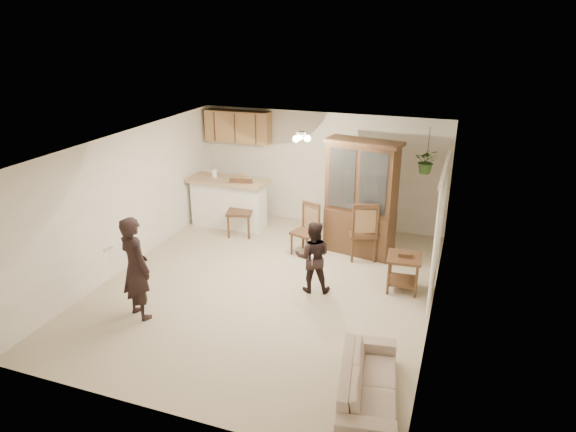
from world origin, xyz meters
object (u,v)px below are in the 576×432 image
(chair_hutch_left, at_px, (305,240))
(adult, at_px, (135,264))
(child, at_px, (313,254))
(chair_hutch_right, at_px, (362,242))
(sofa, at_px, (369,375))
(chair_bar, at_px, (240,220))
(side_table, at_px, (403,272))
(china_hutch, at_px, (361,199))

(chair_hutch_left, bearing_deg, adult, -100.71)
(child, xyz_separation_m, chair_hutch_right, (0.52, 1.56, -0.34))
(sofa, bearing_deg, chair_hutch_left, 19.13)
(chair_hutch_right, bearing_deg, chair_bar, -24.62)
(chair_hutch_right, bearing_deg, chair_hutch_left, -8.63)
(adult, bearing_deg, side_table, -125.96)
(chair_bar, xyz_separation_m, chair_hutch_right, (2.69, -0.24, 0.00))
(sofa, xyz_separation_m, side_table, (0.01, 2.92, -0.04))
(china_hutch, bearing_deg, child, -92.57)
(adult, height_order, chair_hutch_right, adult)
(china_hutch, height_order, chair_bar, china_hutch)
(adult, height_order, china_hutch, china_hutch)
(china_hutch, bearing_deg, sofa, -66.02)
(adult, relative_size, chair_hutch_right, 1.52)
(china_hutch, relative_size, chair_hutch_right, 1.91)
(china_hutch, bearing_deg, chair_hutch_right, -53.36)
(sofa, xyz_separation_m, chair_hutch_right, (-0.91, 3.94, -0.03))
(side_table, bearing_deg, child, -159.64)
(child, bearing_deg, adult, 21.83)
(side_table, distance_m, chair_bar, 3.83)
(child, xyz_separation_m, chair_bar, (-2.17, 1.80, -0.34))
(chair_hutch_right, bearing_deg, child, 52.01)
(child, distance_m, chair_hutch_left, 1.52)
(china_hutch, bearing_deg, side_table, -40.39)
(chair_bar, bearing_deg, sofa, -63.31)
(child, height_order, chair_bar, child)
(chair_bar, bearing_deg, chair_hutch_left, -29.84)
(child, relative_size, china_hutch, 0.60)
(child, distance_m, side_table, 1.58)
(side_table, relative_size, chair_hutch_left, 0.68)
(china_hutch, relative_size, side_table, 3.25)
(china_hutch, distance_m, chair_hutch_right, 0.82)
(sofa, xyz_separation_m, chair_hutch_left, (-2.01, 3.73, -0.08))
(side_table, bearing_deg, chair_bar, 160.69)
(adult, relative_size, chair_bar, 1.53)
(sofa, height_order, chair_bar, chair_bar)
(adult, height_order, side_table, adult)
(side_table, bearing_deg, adult, -149.40)
(china_hutch, height_order, chair_hutch_right, china_hutch)
(adult, height_order, chair_hutch_left, adult)
(chair_hutch_left, bearing_deg, chair_hutch_right, 29.81)
(china_hutch, height_order, side_table, china_hutch)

